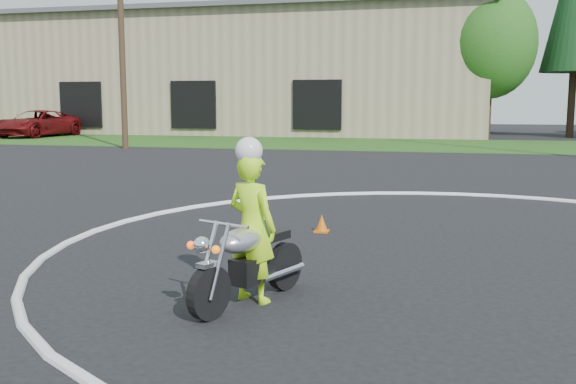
# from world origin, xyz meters

# --- Properties ---
(ground) EXTENTS (120.00, 120.00, 0.00)m
(ground) POSITION_xyz_m (0.00, 0.00, 0.00)
(ground) COLOR black
(ground) RESTS_ON ground
(grass_strip) EXTENTS (120.00, 10.00, 0.02)m
(grass_strip) POSITION_xyz_m (0.00, 27.00, 0.01)
(grass_strip) COLOR #1E4714
(grass_strip) RESTS_ON ground
(primary_motorcycle) EXTENTS (0.93, 1.77, 0.98)m
(primary_motorcycle) POSITION_xyz_m (-2.32, -0.02, 0.48)
(primary_motorcycle) COLOR black
(primary_motorcycle) RESTS_ON ground
(rider_primary_grp) EXTENTS (0.70, 0.59, 1.82)m
(rider_primary_grp) POSITION_xyz_m (-2.31, 0.11, 0.88)
(rider_primary_grp) COLOR #B8FF1A
(rider_primary_grp) RESTS_ON ground
(pickup_grp) EXTENTS (3.15, 6.14, 1.66)m
(pickup_grp) POSITION_xyz_m (-25.17, 28.74, 0.83)
(pickup_grp) COLOR #5B0A0D
(pickup_grp) RESTS_ON ground
(warehouse) EXTENTS (41.00, 17.00, 8.30)m
(warehouse) POSITION_xyz_m (-18.00, 39.99, 4.16)
(warehouse) COLOR tan
(warehouse) RESTS_ON ground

